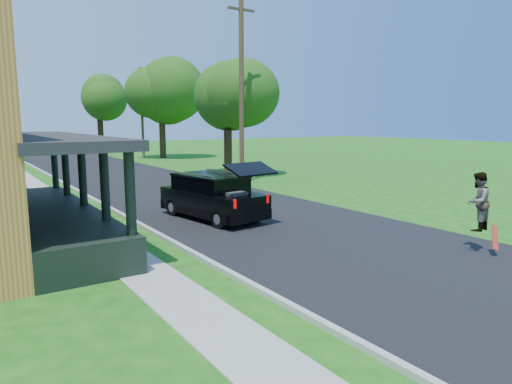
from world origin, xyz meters
TOP-DOWN VIEW (x-y plane):
  - ground at (0.00, 0.00)m, footprint 140.00×140.00m
  - street at (0.00, 20.00)m, footprint 8.00×120.00m
  - curb at (-4.05, 20.00)m, footprint 0.15×120.00m
  - sidewalk at (-5.60, 20.00)m, footprint 1.30×120.00m
  - black_suv at (-1.40, 5.57)m, footprint 2.41×4.88m
  - skateboarder at (2.50, -2.18)m, footprint 0.87×0.73m
  - skateboard at (2.66, -2.64)m, footprint 0.50×0.35m
  - tree_right_near at (5.65, 16.65)m, footprint 5.67×5.43m
  - tree_right_mid at (7.69, 32.56)m, footprint 7.75×7.54m
  - tree_right_far at (4.98, 43.95)m, footprint 7.12×7.39m
  - utility_pole_near at (4.50, 13.03)m, footprint 1.65×0.27m
  - utility_pole_far at (6.09, 33.34)m, footprint 1.47×0.48m

SIDE VIEW (x-z plane):
  - ground at x=0.00m, z-range 0.00..0.00m
  - street at x=0.00m, z-range -0.01..0.01m
  - curb at x=-4.05m, z-range -0.06..0.06m
  - sidewalk at x=-5.60m, z-range -0.01..0.01m
  - skateboard at x=2.66m, z-range 0.13..0.79m
  - black_suv at x=-1.40m, z-range -0.26..1.92m
  - skateboarder at x=2.50m, z-range 0.60..2.20m
  - utility_pole_far at x=6.09m, z-range 0.13..8.64m
  - tree_right_near at x=5.65m, z-range 1.16..8.94m
  - utility_pole_near at x=4.50m, z-range 0.15..10.27m
  - tree_right_mid at x=7.69m, z-range 1.40..11.06m
  - tree_right_far at x=4.98m, z-range 1.67..11.15m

